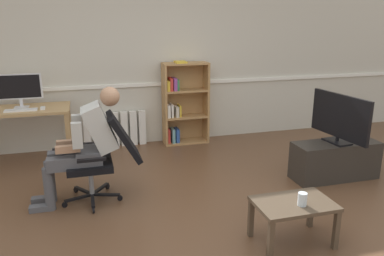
{
  "coord_description": "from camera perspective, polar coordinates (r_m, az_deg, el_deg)",
  "views": [
    {
      "loc": [
        -0.98,
        -3.14,
        1.9
      ],
      "look_at": [
        0.15,
        0.85,
        0.7
      ],
      "focal_mm": 35.81,
      "sensor_mm": 36.0,
      "label": 1
    }
  ],
  "objects": [
    {
      "name": "bookshelf",
      "position": [
        5.91,
        -1.48,
        3.48
      ],
      "size": [
        0.69,
        0.29,
        1.28
      ],
      "color": "#AD7F4C",
      "rests_on": "ground_plane"
    },
    {
      "name": "ground_plane",
      "position": [
        3.8,
        1.36,
        -13.86
      ],
      "size": [
        18.0,
        18.0,
        0.0
      ],
      "primitive_type": "plane",
      "color": "brown"
    },
    {
      "name": "back_wall",
      "position": [
        5.9,
        -6.29,
        10.67
      ],
      "size": [
        12.0,
        0.13,
        2.7
      ],
      "color": "beige",
      "rests_on": "ground_plane"
    },
    {
      "name": "imac_monitor",
      "position": [
        5.51,
        -24.3,
        5.46
      ],
      "size": [
        0.56,
        0.14,
        0.45
      ],
      "color": "silver",
      "rests_on": "computer_desk"
    },
    {
      "name": "computer_desk",
      "position": [
        5.5,
        -23.62,
        1.54
      ],
      "size": [
        1.15,
        0.66,
        0.76
      ],
      "color": "tan",
      "rests_on": "ground_plane"
    },
    {
      "name": "person_seated",
      "position": [
        4.11,
        -15.67,
        -2.17
      ],
      "size": [
        0.98,
        0.4,
        1.23
      ],
      "rotation": [
        0.0,
        0.0,
        -1.57
      ],
      "color": "#4C4C51",
      "rests_on": "ground_plane"
    },
    {
      "name": "coffee_table",
      "position": [
        3.46,
        14.89,
        -11.49
      ],
      "size": [
        0.67,
        0.44,
        0.39
      ],
      "color": "#4C3D2D",
      "rests_on": "ground_plane"
    },
    {
      "name": "tv_stand",
      "position": [
        4.99,
        20.5,
        -4.52
      ],
      "size": [
        1.05,
        0.38,
        0.46
      ],
      "color": "#2D2823",
      "rests_on": "ground_plane"
    },
    {
      "name": "office_chair",
      "position": [
        4.15,
        -12.77,
        -3.74
      ],
      "size": [
        0.85,
        0.61,
        0.95
      ],
      "rotation": [
        0.0,
        0.0,
        -1.57
      ],
      "color": "black",
      "rests_on": "ground_plane"
    },
    {
      "name": "keyboard",
      "position": [
        5.34,
        -24.13,
        2.43
      ],
      "size": [
        0.39,
        0.12,
        0.02
      ],
      "primitive_type": "cube",
      "color": "white",
      "rests_on": "computer_desk"
    },
    {
      "name": "computer_mouse",
      "position": [
        5.32,
        -21.34,
        2.78
      ],
      "size": [
        0.06,
        0.1,
        0.03
      ],
      "primitive_type": "cube",
      "color": "white",
      "rests_on": "computer_desk"
    },
    {
      "name": "radiator",
      "position": [
        5.93,
        -11.37,
        -0.2
      ],
      "size": [
        0.93,
        0.08,
        0.53
      ],
      "color": "white",
      "rests_on": "ground_plane"
    },
    {
      "name": "drinking_glass",
      "position": [
        3.37,
        16.11,
        -10.15
      ],
      "size": [
        0.08,
        0.08,
        0.11
      ],
      "primitive_type": "cylinder",
      "color": "silver",
      "rests_on": "coffee_table"
    },
    {
      "name": "tv_screen",
      "position": [
        4.84,
        21.14,
        1.45
      ],
      "size": [
        0.24,
        0.9,
        0.58
      ],
      "rotation": [
        0.0,
        0.0,
        1.69
      ],
      "color": "black",
      "rests_on": "tv_stand"
    }
  ]
}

